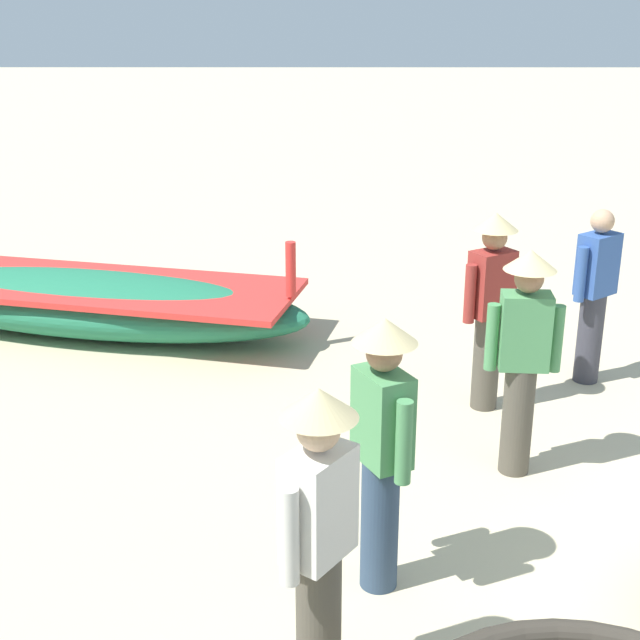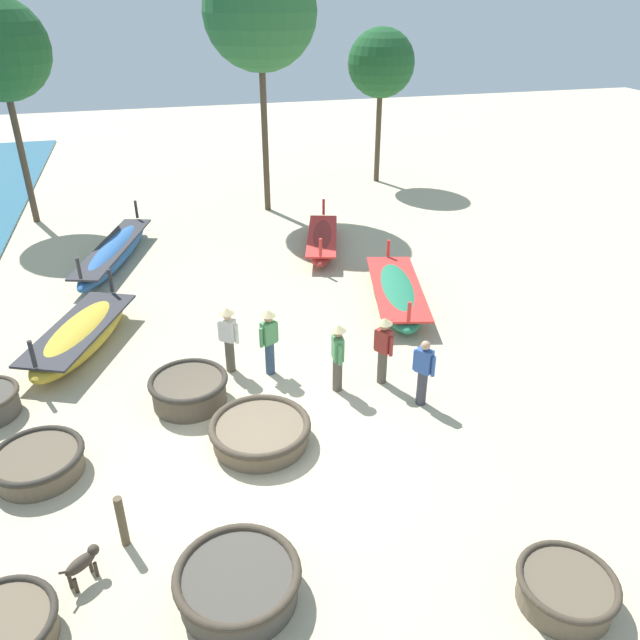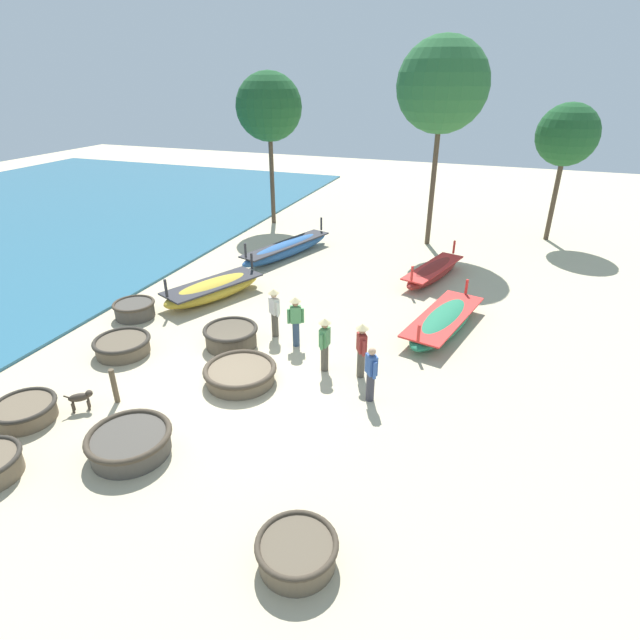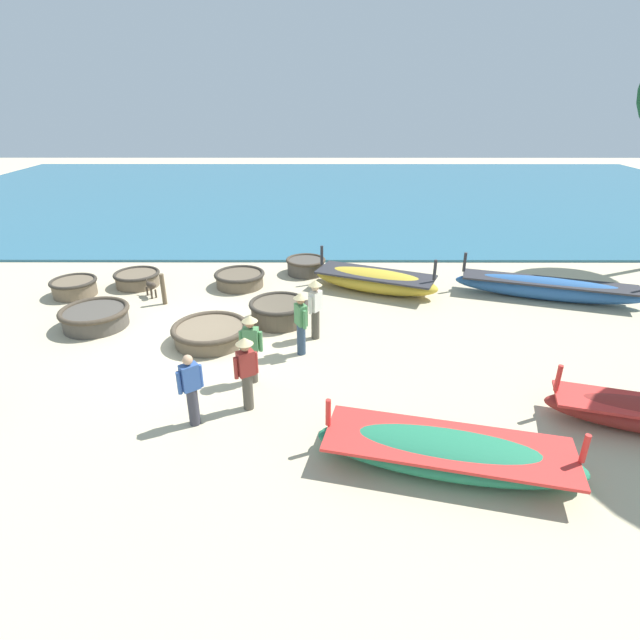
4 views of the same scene
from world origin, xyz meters
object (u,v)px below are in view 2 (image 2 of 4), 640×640
(long_boat_green_hull, at_px, (322,240))
(fisherman_crouching, at_px, (383,346))
(coracle_upturned, at_px, (238,582))
(coracle_tilted, at_px, (2,630))
(coracle_far_left, at_px, (566,589))
(tree_right_mid, at_px, (381,64))
(coracle_front_right, at_px, (260,431))
(dog, at_px, (83,563))
(fisherman_hauling, at_px, (423,371))
(mooring_post_mid_beach, at_px, (122,521))
(long_boat_red_hull, at_px, (80,336))
(tree_leftmost, at_px, (260,12))
(fisherman_standing_right, at_px, (228,335))
(fisherman_standing_left, at_px, (269,338))
(long_boat_ochre_hull, at_px, (397,292))
(coracle_center, at_px, (189,389))
(long_boat_white_hull, at_px, (114,253))
(coracle_front_left, at_px, (38,462))
(fisherman_by_coracle, at_px, (338,353))

(long_boat_green_hull, relative_size, fisherman_crouching, 2.65)
(coracle_upturned, bearing_deg, coracle_tilted, 178.30)
(coracle_far_left, bearing_deg, fisherman_crouching, 95.67)
(coracle_tilted, bearing_deg, tree_right_mid, 58.31)
(coracle_front_right, relative_size, coracle_upturned, 1.07)
(dog, bearing_deg, coracle_upturned, -22.01)
(fisherman_hauling, relative_size, mooring_post_mid_beach, 1.58)
(long_boat_red_hull, bearing_deg, fisherman_crouching, -26.13)
(coracle_front_right, bearing_deg, tree_leftmost, 78.77)
(coracle_far_left, height_order, mooring_post_mid_beach, mooring_post_mid_beach)
(fisherman_standing_right, distance_m, tree_leftmost, 13.56)
(fisherman_standing_right, bearing_deg, long_boat_green_hull, 59.12)
(coracle_far_left, xyz_separation_m, fisherman_hauling, (-0.07, 5.20, 0.55))
(fisherman_standing_left, distance_m, dog, 6.33)
(coracle_upturned, bearing_deg, fisherman_hauling, 40.24)
(long_boat_ochre_hull, distance_m, fisherman_standing_right, 5.66)
(coracle_front_right, height_order, dog, dog)
(fisherman_crouching, relative_size, tree_right_mid, 0.25)
(coracle_front_right, bearing_deg, fisherman_crouching, 24.75)
(coracle_center, xyz_separation_m, long_boat_white_hull, (-1.77, 8.46, 0.03))
(coracle_far_left, distance_m, tree_leftmost, 20.44)
(coracle_front_left, bearing_deg, dog, -70.07)
(coracle_front_right, distance_m, long_boat_red_hull, 6.01)
(coracle_front_left, bearing_deg, coracle_front_right, -2.26)
(coracle_tilted, distance_m, long_boat_green_hull, 15.28)
(long_boat_ochre_hull, distance_m, mooring_post_mid_beach, 10.34)
(fisherman_hauling, bearing_deg, coracle_front_left, -178.20)
(tree_leftmost, bearing_deg, tree_right_mid, 26.66)
(fisherman_standing_right, bearing_deg, tree_leftmost, 75.17)
(coracle_tilted, xyz_separation_m, dog, (1.02, 0.81, 0.10))
(coracle_center, bearing_deg, fisherman_crouching, -4.17)
(coracle_tilted, distance_m, fisherman_hauling, 8.70)
(fisherman_crouching, height_order, fisherman_standing_right, same)
(coracle_front_left, height_order, dog, dog)
(long_boat_red_hull, bearing_deg, coracle_upturned, -71.44)
(long_boat_green_hull, relative_size, fisherman_standing_right, 2.65)
(coracle_tilted, xyz_separation_m, fisherman_by_coracle, (6.20, 4.74, 0.69))
(coracle_tilted, bearing_deg, tree_leftmost, 68.34)
(coracle_tilted, relative_size, fisherman_hauling, 0.98)
(fisherman_by_coracle, relative_size, tree_right_mid, 0.25)
(coracle_front_right, bearing_deg, tree_right_mid, 63.69)
(tree_leftmost, bearing_deg, long_boat_ochre_hull, -77.66)
(coracle_upturned, relative_size, tree_right_mid, 0.29)
(fisherman_crouching, relative_size, dog, 2.98)
(coracle_front_left, xyz_separation_m, mooring_post_mid_beach, (1.57, -2.14, 0.22))
(coracle_upturned, xyz_separation_m, fisherman_by_coracle, (2.95, 4.84, 0.65))
(fisherman_hauling, bearing_deg, long_boat_ochre_hull, 75.19)
(long_boat_red_hull, height_order, fisherman_standing_right, fisherman_standing_right)
(coracle_center, height_order, coracle_front_left, coracle_center)
(coracle_tilted, relative_size, coracle_upturned, 0.80)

